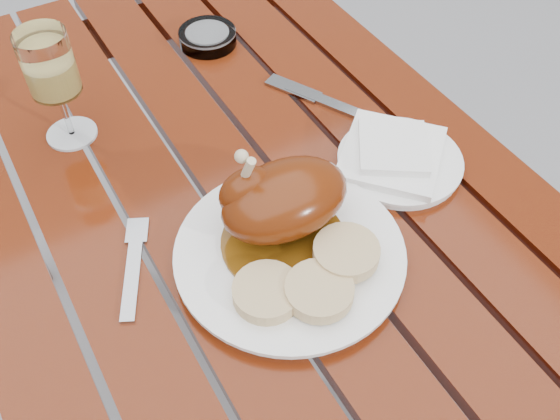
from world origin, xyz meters
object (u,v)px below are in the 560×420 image
object	(u,v)px
table	(241,300)
wine_glass	(57,88)
side_plate	(400,162)
ashtray	(208,37)
dinner_plate	(290,255)

from	to	relation	value
table	wine_glass	bearing A→B (deg)	133.43
table	side_plate	size ratio (longest dim) A/B	6.27
table	ashtray	xyz separation A→B (m)	(0.12, 0.31, 0.39)
side_plate	table	bearing A→B (deg)	151.06
wine_glass	ashtray	world-z (taller)	wine_glass
side_plate	ashtray	distance (m)	0.45
table	ashtray	bearing A→B (deg)	69.54
side_plate	ashtray	xyz separation A→B (m)	(-0.11, 0.44, 0.01)
dinner_plate	wine_glass	xyz separation A→B (m)	(-0.18, 0.39, 0.08)
dinner_plate	ashtray	size ratio (longest dim) A/B	2.91
dinner_plate	ashtray	world-z (taller)	ashtray
table	wine_glass	world-z (taller)	wine_glass
wine_glass	ashtray	xyz separation A→B (m)	(0.30, 0.12, -0.08)
dinner_plate	wine_glass	size ratio (longest dim) A/B	1.65
table	dinner_plate	distance (m)	0.43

